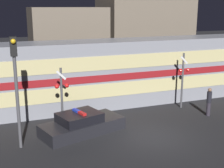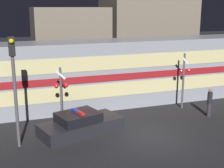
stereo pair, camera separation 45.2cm
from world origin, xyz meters
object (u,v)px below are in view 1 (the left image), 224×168
at_px(police_car, 82,125).
at_px(traffic_light_corner, 16,78).
at_px(train, 135,71).
at_px(pedestrian, 209,102).
at_px(crossing_signal_near, 183,77).

xyz_separation_m(police_car, traffic_light_corner, (-3.31, -0.72, 3.03)).
distance_m(train, traffic_light_corner, 9.91).
height_order(pedestrian, crossing_signal_near, crossing_signal_near).
xyz_separation_m(train, traffic_light_corner, (-8.45, -5.03, 1.24)).
height_order(train, police_car, train).
relative_size(police_car, traffic_light_corner, 0.90).
distance_m(police_car, pedestrian, 8.29).
height_order(pedestrian, traffic_light_corner, traffic_light_corner).
distance_m(police_car, crossing_signal_near, 7.97).
bearing_deg(crossing_signal_near, police_car, -166.46).
xyz_separation_m(train, pedestrian, (3.14, -4.46, -1.34)).
distance_m(crossing_signal_near, traffic_light_corner, 11.25).
relative_size(train, crossing_signal_near, 6.32).
bearing_deg(police_car, train, 23.45).
xyz_separation_m(train, police_car, (-5.14, -4.31, -1.79)).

